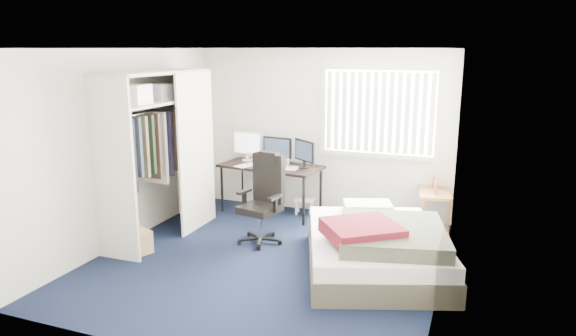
% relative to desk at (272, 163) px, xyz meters
% --- Properties ---
extents(ground, '(4.20, 4.20, 0.00)m').
position_rel_desk_xyz_m(ground, '(0.67, -1.75, -0.79)').
color(ground, black).
rests_on(ground, ground).
extents(room_shell, '(4.20, 4.20, 4.20)m').
position_rel_desk_xyz_m(room_shell, '(0.67, -1.75, 0.72)').
color(room_shell, silver).
rests_on(room_shell, ground).
extents(window_assembly, '(1.72, 0.09, 1.32)m').
position_rel_desk_xyz_m(window_assembly, '(1.57, 0.29, 0.81)').
color(window_assembly, white).
rests_on(window_assembly, ground).
extents(closet, '(0.64, 1.84, 2.22)m').
position_rel_desk_xyz_m(closet, '(-1.00, -1.49, 0.57)').
color(closet, beige).
rests_on(closet, ground).
extents(desk, '(1.61, 0.90, 1.22)m').
position_rel_desk_xyz_m(desk, '(0.00, 0.00, 0.00)').
color(desk, black).
rests_on(desk, ground).
extents(office_chair, '(0.66, 0.66, 1.18)m').
position_rel_desk_xyz_m(office_chair, '(0.36, -1.17, -0.33)').
color(office_chair, black).
rests_on(office_chair, ground).
extents(footstool, '(0.33, 0.28, 0.24)m').
position_rel_desk_xyz_m(footstool, '(0.50, 0.10, -0.60)').
color(footstool, white).
rests_on(footstool, ground).
extents(nightstand, '(0.55, 0.89, 0.75)m').
position_rel_desk_xyz_m(nightstand, '(2.42, 0.09, -0.28)').
color(nightstand, brown).
rests_on(nightstand, ground).
extents(bed, '(2.08, 2.39, 0.66)m').
position_rel_desk_xyz_m(bed, '(1.94, -1.54, -0.50)').
color(bed, '#443E31').
rests_on(bed, ground).
extents(pine_box, '(0.46, 0.40, 0.29)m').
position_rel_desk_xyz_m(pine_box, '(-0.98, -2.11, -0.64)').
color(pine_box, tan).
rests_on(pine_box, ground).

